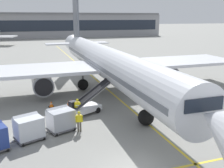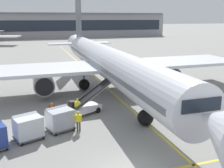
# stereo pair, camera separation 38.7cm
# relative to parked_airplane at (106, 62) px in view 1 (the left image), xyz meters

# --- Properties ---
(parked_airplane) EXTENTS (35.40, 45.17, 15.08)m
(parked_airplane) POSITION_rel_parked_airplane_xyz_m (0.00, 0.00, 0.00)
(parked_airplane) COLOR silver
(parked_airplane) RESTS_ON ground
(belt_loader) EXTENTS (5.34, 3.48, 2.95)m
(belt_loader) POSITION_rel_parked_airplane_xyz_m (-4.31, -7.24, -2.71)
(belt_loader) COLOR silver
(belt_loader) RESTS_ON ground
(baggage_cart_lead) EXTENTS (2.82, 2.20, 1.91)m
(baggage_cart_lead) POSITION_rel_parked_airplane_xyz_m (-7.05, -10.39, -2.56)
(baggage_cart_lead) COLOR #515156
(baggage_cart_lead) RESTS_ON ground
(baggage_cart_second) EXTENTS (2.82, 2.20, 1.91)m
(baggage_cart_second) POSITION_rel_parked_airplane_xyz_m (-9.52, -11.28, -2.56)
(baggage_cart_second) COLOR #515156
(baggage_cart_second) RESTS_ON ground
(ground_crew_by_loader) EXTENTS (0.56, 0.30, 1.74)m
(ground_crew_by_loader) POSITION_rel_parked_airplane_xyz_m (-5.66, -11.09, -2.57)
(ground_crew_by_loader) COLOR #514C42
(ground_crew_by_loader) RESTS_ON ground
(ground_crew_by_carts) EXTENTS (0.40, 0.51, 1.74)m
(ground_crew_by_carts) POSITION_rel_parked_airplane_xyz_m (-7.22, -10.86, -2.57)
(ground_crew_by_carts) COLOR #514C42
(ground_crew_by_carts) RESTS_ON ground
(ground_crew_marshaller) EXTENTS (0.55, 0.35, 1.74)m
(ground_crew_marshaller) POSITION_rel_parked_airplane_xyz_m (-5.16, -7.90, -2.57)
(ground_crew_marshaller) COLOR #514C42
(ground_crew_marshaller) RESTS_ON ground
(ground_crew_wingwalker) EXTENTS (0.33, 0.56, 1.74)m
(ground_crew_wingwalker) POSITION_rel_parked_airplane_xyz_m (-6.63, -10.31, -2.57)
(ground_crew_wingwalker) COLOR #514C42
(ground_crew_wingwalker) RESTS_ON ground
(safety_cone_engine_keepout) EXTENTS (0.59, 0.59, 0.67)m
(safety_cone_engine_keepout) POSITION_rel_parked_airplane_xyz_m (-5.15, -4.55, -3.24)
(safety_cone_engine_keepout) COLOR black
(safety_cone_engine_keepout) RESTS_ON ground
(safety_cone_wingtip) EXTENTS (0.61, 0.61, 0.70)m
(safety_cone_wingtip) POSITION_rel_parked_airplane_xyz_m (-5.48, -4.75, -3.23)
(safety_cone_wingtip) COLOR black
(safety_cone_wingtip) RESTS_ON ground
(safety_cone_nose_mark) EXTENTS (0.57, 0.57, 0.65)m
(safety_cone_nose_mark) POSITION_rel_parked_airplane_xyz_m (-7.21, -4.41, -3.25)
(safety_cone_nose_mark) COLOR black
(safety_cone_nose_mark) RESTS_ON ground
(apron_guidance_line_lead_in) EXTENTS (0.20, 110.00, 0.01)m
(apron_guidance_line_lead_in) POSITION_rel_parked_airplane_xyz_m (0.27, -0.86, -3.56)
(apron_guidance_line_lead_in) COLOR yellow
(apron_guidance_line_lead_in) RESTS_ON ground
(apron_guidance_line_stop_bar) EXTENTS (12.00, 0.20, 0.01)m
(apron_guidance_line_stop_bar) POSITION_rel_parked_airplane_xyz_m (-0.00, -18.11, -3.56)
(apron_guidance_line_stop_bar) COLOR yellow
(apron_guidance_line_stop_bar) RESTS_ON ground
(terminal_building) EXTENTS (141.84, 21.71, 10.82)m
(terminal_building) POSITION_rel_parked_airplane_xyz_m (-16.33, 97.03, 1.80)
(terminal_building) COLOR #939399
(terminal_building) RESTS_ON ground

